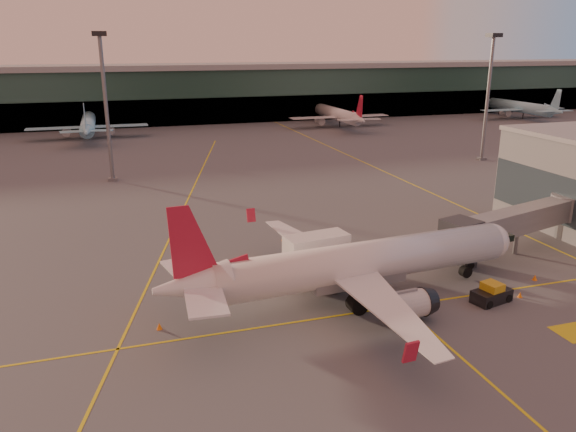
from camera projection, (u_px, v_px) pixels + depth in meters
name	position (u px, v px, depth m)	size (l,w,h in m)	color
ground	(378.00, 340.00, 46.73)	(600.00, 600.00, 0.00)	#4C4F54
taxi_markings	(203.00, 206.00, 85.12)	(100.12, 173.00, 0.01)	yellow
terminal	(173.00, 94.00, 173.28)	(400.00, 20.00, 17.60)	#19382D
mast_west_near	(105.00, 97.00, 96.67)	(2.40, 2.40, 25.60)	slate
mast_east_near	(489.00, 88.00, 114.75)	(2.40, 2.40, 25.60)	slate
distant_aircraft_row	(105.00, 137.00, 148.11)	(290.00, 34.00, 13.00)	#8DD4ED
main_airplane	(354.00, 265.00, 52.88)	(37.01, 33.38, 11.16)	silver
jet_bridge	(525.00, 220.00, 65.50)	(23.20, 9.13, 5.63)	slate
catering_truck	(317.00, 255.00, 57.48)	(6.80, 3.61, 5.04)	#C4431C
pushback_tug	(492.00, 294.00, 53.35)	(4.14, 2.83, 1.95)	black
cone_nose	(535.00, 277.00, 58.40)	(0.48, 0.48, 0.61)	orange
cone_tail	(159.00, 326.00, 48.35)	(0.49, 0.49, 0.62)	orange
cone_wing_left	(283.00, 239.00, 70.17)	(0.39, 0.39, 0.49)	orange
cone_fwd	(520.00, 295.00, 54.46)	(0.44, 0.44, 0.56)	orange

